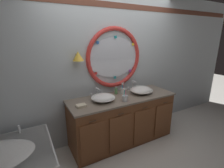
{
  "coord_description": "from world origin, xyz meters",
  "views": [
    {
      "loc": [
        -1.41,
        -1.99,
        1.85
      ],
      "look_at": [
        -0.18,
        0.25,
        1.1
      ],
      "focal_mm": 26.42,
      "sensor_mm": 36.0,
      "label": 1
    }
  ],
  "objects_px": {
    "sink_basin_right": "(141,90)",
    "soap_dispenser": "(116,91)",
    "folded_hand_towel": "(81,106)",
    "toothbrush_holder_right": "(122,90)",
    "sink_basin_left": "(103,98)",
    "toothbrush_holder_left": "(125,98)"
  },
  "relations": [
    {
      "from": "sink_basin_right",
      "to": "soap_dispenser",
      "type": "relative_size",
      "value": 2.83
    },
    {
      "from": "sink_basin_right",
      "to": "folded_hand_towel",
      "type": "relative_size",
      "value": 2.71
    },
    {
      "from": "sink_basin_right",
      "to": "toothbrush_holder_right",
      "type": "height_order",
      "value": "toothbrush_holder_right"
    },
    {
      "from": "sink_basin_left",
      "to": "folded_hand_towel",
      "type": "xyz_separation_m",
      "value": [
        -0.38,
        -0.03,
        -0.05
      ]
    },
    {
      "from": "sink_basin_right",
      "to": "toothbrush_holder_right",
      "type": "relative_size",
      "value": 1.93
    },
    {
      "from": "toothbrush_holder_right",
      "to": "soap_dispenser",
      "type": "distance_m",
      "value": 0.12
    },
    {
      "from": "toothbrush_holder_left",
      "to": "folded_hand_towel",
      "type": "bearing_deg",
      "value": 169.24
    },
    {
      "from": "toothbrush_holder_right",
      "to": "toothbrush_holder_left",
      "type": "bearing_deg",
      "value": -115.88
    },
    {
      "from": "sink_basin_right",
      "to": "toothbrush_holder_left",
      "type": "height_order",
      "value": "toothbrush_holder_left"
    },
    {
      "from": "sink_basin_right",
      "to": "toothbrush_holder_left",
      "type": "xyz_separation_m",
      "value": [
        -0.45,
        -0.16,
        -0.01
      ]
    },
    {
      "from": "toothbrush_holder_left",
      "to": "sink_basin_left",
      "type": "bearing_deg",
      "value": 151.98
    },
    {
      "from": "sink_basin_left",
      "to": "toothbrush_holder_left",
      "type": "distance_m",
      "value": 0.34
    },
    {
      "from": "sink_basin_left",
      "to": "toothbrush_holder_left",
      "type": "height_order",
      "value": "toothbrush_holder_left"
    },
    {
      "from": "toothbrush_holder_right",
      "to": "soap_dispenser",
      "type": "bearing_deg",
      "value": 159.53
    },
    {
      "from": "toothbrush_holder_right",
      "to": "soap_dispenser",
      "type": "height_order",
      "value": "toothbrush_holder_right"
    },
    {
      "from": "toothbrush_holder_left",
      "to": "toothbrush_holder_right",
      "type": "xyz_separation_m",
      "value": [
        0.16,
        0.32,
        0.01
      ]
    },
    {
      "from": "toothbrush_holder_left",
      "to": "folded_hand_towel",
      "type": "distance_m",
      "value": 0.69
    },
    {
      "from": "sink_basin_left",
      "to": "folded_hand_towel",
      "type": "relative_size",
      "value": 2.55
    },
    {
      "from": "toothbrush_holder_right",
      "to": "folded_hand_towel",
      "type": "height_order",
      "value": "toothbrush_holder_right"
    },
    {
      "from": "toothbrush_holder_left",
      "to": "toothbrush_holder_right",
      "type": "height_order",
      "value": "toothbrush_holder_left"
    },
    {
      "from": "sink_basin_right",
      "to": "folded_hand_towel",
      "type": "xyz_separation_m",
      "value": [
        -1.13,
        -0.03,
        -0.05
      ]
    },
    {
      "from": "toothbrush_holder_right",
      "to": "sink_basin_right",
      "type": "bearing_deg",
      "value": -28.24
    }
  ]
}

